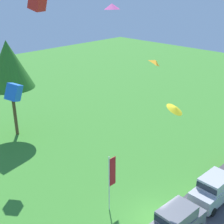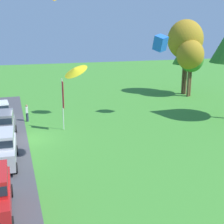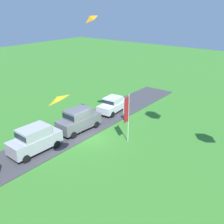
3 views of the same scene
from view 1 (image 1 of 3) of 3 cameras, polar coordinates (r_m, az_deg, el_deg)
ground_plane at (r=24.81m, az=8.11°, el=-18.60°), size 120.00×120.00×0.00m
car_suv_by_flagpole at (r=22.77m, az=11.63°, el=-19.02°), size 4.70×2.25×2.28m
car_suv_near_entrance at (r=26.52m, az=18.21°, el=-13.05°), size 4.66×2.18×2.28m
tree_lone_near at (r=35.20m, az=-18.39°, el=8.22°), size 5.12×5.12×10.81m
flag_banner at (r=23.65m, az=-0.13°, el=-11.57°), size 0.71×0.08×4.70m
kite_diamond_trailing_tail at (r=22.46m, az=7.99°, el=9.04°), size 1.18×1.23×0.60m
kite_delta_mid_center at (r=27.10m, az=11.47°, el=0.64°), size 1.99×1.96×0.98m
kite_delta_near_flag at (r=19.83m, az=-0.01°, el=18.75°), size 0.97×0.98×0.37m
kite_box_topmost at (r=28.25m, az=-17.53°, el=3.49°), size 1.80×1.40×1.82m
kite_box_high_left at (r=25.88m, az=-13.46°, el=19.22°), size 1.29×1.58×1.66m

